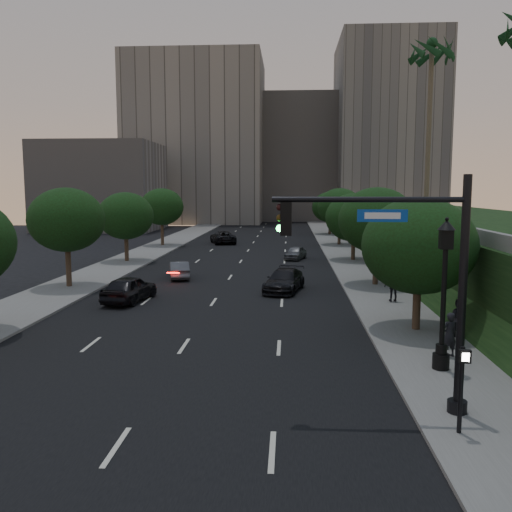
# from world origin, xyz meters

# --- Properties ---
(ground) EXTENTS (160.00, 160.00, 0.00)m
(ground) POSITION_xyz_m (0.00, 0.00, 0.00)
(ground) COLOR black
(ground) RESTS_ON ground
(road_surface) EXTENTS (16.00, 140.00, 0.02)m
(road_surface) POSITION_xyz_m (0.00, 30.00, 0.01)
(road_surface) COLOR black
(road_surface) RESTS_ON ground
(sidewalk_right) EXTENTS (4.50, 140.00, 0.15)m
(sidewalk_right) POSITION_xyz_m (10.25, 30.00, 0.07)
(sidewalk_right) COLOR slate
(sidewalk_right) RESTS_ON ground
(sidewalk_left) EXTENTS (4.50, 140.00, 0.15)m
(sidewalk_left) POSITION_xyz_m (-10.25, 30.00, 0.07)
(sidewalk_left) COLOR slate
(sidewalk_left) RESTS_ON ground
(embankment) EXTENTS (18.00, 90.00, 4.00)m
(embankment) POSITION_xyz_m (22.00, 28.00, 2.00)
(embankment) COLOR black
(embankment) RESTS_ON ground
(parapet_wall) EXTENTS (0.35, 90.00, 0.70)m
(parapet_wall) POSITION_xyz_m (13.50, 28.00, 4.35)
(parapet_wall) COLOR slate
(parapet_wall) RESTS_ON embankment
(office_block_left) EXTENTS (26.00, 20.00, 32.00)m
(office_block_left) POSITION_xyz_m (-14.00, 92.00, 16.00)
(office_block_left) COLOR gray
(office_block_left) RESTS_ON ground
(office_block_mid) EXTENTS (22.00, 18.00, 26.00)m
(office_block_mid) POSITION_xyz_m (6.00, 102.00, 13.00)
(office_block_mid) COLOR gray
(office_block_mid) RESTS_ON ground
(office_block_right) EXTENTS (20.00, 22.00, 36.00)m
(office_block_right) POSITION_xyz_m (24.00, 96.00, 18.00)
(office_block_right) COLOR slate
(office_block_right) RESTS_ON ground
(office_block_filler) EXTENTS (18.00, 16.00, 14.00)m
(office_block_filler) POSITION_xyz_m (-26.00, 70.00, 7.00)
(office_block_filler) COLOR gray
(office_block_filler) RESTS_ON ground
(tree_right_a) EXTENTS (5.20, 5.20, 6.24)m
(tree_right_a) POSITION_xyz_m (10.30, 8.00, 4.02)
(tree_right_a) COLOR #38281C
(tree_right_a) RESTS_ON ground
(tree_right_b) EXTENTS (5.20, 5.20, 6.74)m
(tree_right_b) POSITION_xyz_m (10.30, 20.00, 4.52)
(tree_right_b) COLOR #38281C
(tree_right_b) RESTS_ON ground
(tree_right_c) EXTENTS (5.20, 5.20, 6.24)m
(tree_right_c) POSITION_xyz_m (10.30, 33.00, 4.02)
(tree_right_c) COLOR #38281C
(tree_right_c) RESTS_ON ground
(tree_right_d) EXTENTS (5.20, 5.20, 6.74)m
(tree_right_d) POSITION_xyz_m (10.30, 47.00, 4.52)
(tree_right_d) COLOR #38281C
(tree_right_d) RESTS_ON ground
(tree_right_e) EXTENTS (5.20, 5.20, 6.24)m
(tree_right_e) POSITION_xyz_m (10.30, 62.00, 4.02)
(tree_right_e) COLOR #38281C
(tree_right_e) RESTS_ON ground
(tree_left_b) EXTENTS (5.00, 5.00, 6.71)m
(tree_left_b) POSITION_xyz_m (-10.30, 18.00, 4.58)
(tree_left_b) COLOR #38281C
(tree_left_b) RESTS_ON ground
(tree_left_c) EXTENTS (5.00, 5.00, 6.34)m
(tree_left_c) POSITION_xyz_m (-10.30, 31.00, 4.21)
(tree_left_c) COLOR #38281C
(tree_left_c) RESTS_ON ground
(tree_left_d) EXTENTS (5.00, 5.00, 6.71)m
(tree_left_d) POSITION_xyz_m (-10.30, 45.00, 4.58)
(tree_left_d) COLOR #38281C
(tree_left_d) RESTS_ON ground
(palm_far) EXTENTS (3.20, 3.20, 15.50)m
(palm_far) POSITION_xyz_m (16.00, 30.00, 17.64)
(palm_far) COLOR #4C4233
(palm_far) RESTS_ON embankment
(traffic_signal_mast) EXTENTS (5.68, 0.56, 7.00)m
(traffic_signal_mast) POSITION_xyz_m (8.20, -1.55, 3.67)
(traffic_signal_mast) COLOR black
(traffic_signal_mast) RESTS_ON ground
(street_lamp) EXTENTS (0.64, 0.64, 5.62)m
(street_lamp) POSITION_xyz_m (9.89, 2.33, 2.63)
(street_lamp) COLOR black
(street_lamp) RESTS_ON ground
(pedestrian_signal) EXTENTS (0.30, 0.33, 2.50)m
(pedestrian_signal) POSITION_xyz_m (8.94, -2.96, 1.57)
(pedestrian_signal) COLOR black
(pedestrian_signal) RESTS_ON ground
(sedan_near_left) EXTENTS (2.56, 4.84, 1.57)m
(sedan_near_left) POSITION_xyz_m (-4.96, 13.89, 0.78)
(sedan_near_left) COLOR black
(sedan_near_left) RESTS_ON ground
(sedan_mid_left) EXTENTS (2.28, 4.12, 1.29)m
(sedan_mid_left) POSITION_xyz_m (-3.73, 22.37, 0.64)
(sedan_mid_left) COLOR #505157
(sedan_mid_left) RESTS_ON ground
(sedan_far_left) EXTENTS (4.01, 5.99, 1.53)m
(sedan_far_left) POSITION_xyz_m (-3.67, 48.54, 0.76)
(sedan_far_left) COLOR black
(sedan_far_left) RESTS_ON ground
(sedan_near_right) EXTENTS (3.02, 5.27, 1.44)m
(sedan_near_right) POSITION_xyz_m (4.11, 17.67, 0.72)
(sedan_near_right) COLOR black
(sedan_near_right) RESTS_ON ground
(sedan_far_right) EXTENTS (2.46, 4.02, 1.28)m
(sedan_far_right) POSITION_xyz_m (5.02, 33.84, 0.64)
(sedan_far_right) COLOR #56595D
(sedan_far_right) RESTS_ON ground
(pedestrian_a) EXTENTS (0.75, 0.63, 1.74)m
(pedestrian_a) POSITION_xyz_m (10.58, 3.81, 1.02)
(pedestrian_a) COLOR black
(pedestrian_a) RESTS_ON sidewalk_right
(pedestrian_b) EXTENTS (1.01, 0.93, 1.69)m
(pedestrian_b) POSITION_xyz_m (11.79, 6.74, 0.99)
(pedestrian_b) COLOR black
(pedestrian_b) RESTS_ON sidewalk_right
(pedestrian_c) EXTENTS (1.08, 0.48, 1.82)m
(pedestrian_c) POSITION_xyz_m (10.43, 14.13, 1.06)
(pedestrian_c) COLOR black
(pedestrian_c) RESTS_ON sidewalk_right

